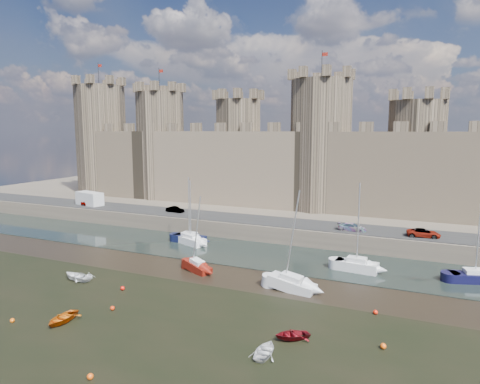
{
  "coord_description": "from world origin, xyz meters",
  "views": [
    {
      "loc": [
        20.17,
        -28.27,
        16.78
      ],
      "look_at": [
        -2.13,
        22.0,
        8.77
      ],
      "focal_mm": 32.0,
      "sensor_mm": 36.0,
      "label": 1
    }
  ],
  "objects_px": {
    "car_1": "(175,210)",
    "car_3": "(423,233)",
    "car_0": "(89,203)",
    "sailboat_4": "(197,266)",
    "sailboat_2": "(357,265)",
    "dinghy_0": "(62,319)",
    "van": "(90,199)",
    "sailboat_1": "(189,238)",
    "sailboat_3": "(475,276)",
    "sailboat_5": "(292,283)",
    "sailboat_0": "(191,239)",
    "car_2": "(352,227)"
  },
  "relations": [
    {
      "from": "car_1",
      "to": "dinghy_0",
      "type": "xyz_separation_m",
      "value": [
        11.22,
        -36.05,
        -2.7
      ]
    },
    {
      "from": "sailboat_5",
      "to": "sailboat_4",
      "type": "bearing_deg",
      "value": -179.22
    },
    {
      "from": "sailboat_0",
      "to": "sailboat_1",
      "type": "xyz_separation_m",
      "value": [
        -0.63,
        0.66,
        0.03
      ]
    },
    {
      "from": "car_1",
      "to": "car_3",
      "type": "height_order",
      "value": "car_3"
    },
    {
      "from": "sailboat_1",
      "to": "car_1",
      "type": "bearing_deg",
      "value": 135.13
    },
    {
      "from": "sailboat_0",
      "to": "sailboat_5",
      "type": "xyz_separation_m",
      "value": [
        19.01,
        -11.53,
        0.02
      ]
    },
    {
      "from": "car_2",
      "to": "car_3",
      "type": "xyz_separation_m",
      "value": [
        9.36,
        0.19,
        0.02
      ]
    },
    {
      "from": "sailboat_2",
      "to": "sailboat_4",
      "type": "relative_size",
      "value": 1.15
    },
    {
      "from": "car_1",
      "to": "car_3",
      "type": "xyz_separation_m",
      "value": [
        39.82,
        -1.23,
        0.05
      ]
    },
    {
      "from": "car_0",
      "to": "van",
      "type": "relative_size",
      "value": 0.56
    },
    {
      "from": "sailboat_3",
      "to": "sailboat_5",
      "type": "distance_m",
      "value": 20.75
    },
    {
      "from": "sailboat_2",
      "to": "sailboat_5",
      "type": "distance_m",
      "value": 10.42
    },
    {
      "from": "sailboat_0",
      "to": "sailboat_3",
      "type": "relative_size",
      "value": 1.03
    },
    {
      "from": "car_3",
      "to": "sailboat_2",
      "type": "xyz_separation_m",
      "value": [
        -7.06,
        -10.35,
        -2.26
      ]
    },
    {
      "from": "car_2",
      "to": "sailboat_0",
      "type": "height_order",
      "value": "sailboat_0"
    },
    {
      "from": "sailboat_1",
      "to": "dinghy_0",
      "type": "distance_m",
      "value": 27.91
    },
    {
      "from": "sailboat_1",
      "to": "sailboat_2",
      "type": "relative_size",
      "value": 0.93
    },
    {
      "from": "sailboat_2",
      "to": "dinghy_0",
      "type": "relative_size",
      "value": 3.19
    },
    {
      "from": "car_0",
      "to": "car_3",
      "type": "bearing_deg",
      "value": -93.72
    },
    {
      "from": "sailboat_0",
      "to": "sailboat_4",
      "type": "distance_m",
      "value": 12.39
    },
    {
      "from": "car_0",
      "to": "sailboat_0",
      "type": "bearing_deg",
      "value": -110.13
    },
    {
      "from": "dinghy_0",
      "to": "sailboat_2",
      "type": "bearing_deg",
      "value": 42.5
    },
    {
      "from": "car_1",
      "to": "sailboat_3",
      "type": "height_order",
      "value": "sailboat_3"
    },
    {
      "from": "sailboat_0",
      "to": "sailboat_2",
      "type": "height_order",
      "value": "sailboat_2"
    },
    {
      "from": "car_1",
      "to": "sailboat_5",
      "type": "relative_size",
      "value": 0.31
    },
    {
      "from": "van",
      "to": "sailboat_5",
      "type": "xyz_separation_m",
      "value": [
        46.25,
        -20.13,
        -3.01
      ]
    },
    {
      "from": "car_2",
      "to": "sailboat_5",
      "type": "distance_m",
      "value": 19.49
    },
    {
      "from": "van",
      "to": "sailboat_0",
      "type": "distance_m",
      "value": 28.73
    },
    {
      "from": "car_0",
      "to": "sailboat_3",
      "type": "distance_m",
      "value": 64.31
    },
    {
      "from": "sailboat_0",
      "to": "sailboat_1",
      "type": "bearing_deg",
      "value": 155.58
    },
    {
      "from": "car_0",
      "to": "dinghy_0",
      "type": "bearing_deg",
      "value": -143.4
    },
    {
      "from": "car_1",
      "to": "sailboat_1",
      "type": "xyz_separation_m",
      "value": [
        7.81,
        -8.35,
        -2.26
      ]
    },
    {
      "from": "sailboat_2",
      "to": "dinghy_0",
      "type": "bearing_deg",
      "value": -126.44
    },
    {
      "from": "sailboat_2",
      "to": "sailboat_5",
      "type": "height_order",
      "value": "sailboat_5"
    },
    {
      "from": "van",
      "to": "sailboat_4",
      "type": "distance_m",
      "value": 39.14
    },
    {
      "from": "car_0",
      "to": "car_1",
      "type": "relative_size",
      "value": 1.0
    },
    {
      "from": "sailboat_0",
      "to": "dinghy_0",
      "type": "bearing_deg",
      "value": -62.25
    },
    {
      "from": "car_0",
      "to": "sailboat_4",
      "type": "bearing_deg",
      "value": -122.03
    },
    {
      "from": "car_3",
      "to": "sailboat_5",
      "type": "xyz_separation_m",
      "value": [
        -12.37,
        -19.32,
        -2.33
      ]
    },
    {
      "from": "van",
      "to": "sailboat_3",
      "type": "distance_m",
      "value": 64.94
    },
    {
      "from": "car_3",
      "to": "sailboat_0",
      "type": "distance_m",
      "value": 32.41
    },
    {
      "from": "car_0",
      "to": "sailboat_3",
      "type": "xyz_separation_m",
      "value": [
        63.63,
        -9.0,
        -2.33
      ]
    },
    {
      "from": "sailboat_2",
      "to": "sailboat_4",
      "type": "bearing_deg",
      "value": -151.19
    },
    {
      "from": "sailboat_1",
      "to": "car_0",
      "type": "bearing_deg",
      "value": 166.44
    },
    {
      "from": "sailboat_3",
      "to": "dinghy_0",
      "type": "height_order",
      "value": "sailboat_3"
    },
    {
      "from": "car_1",
      "to": "sailboat_2",
      "type": "distance_m",
      "value": 34.81
    },
    {
      "from": "sailboat_0",
      "to": "sailboat_3",
      "type": "height_order",
      "value": "sailboat_0"
    },
    {
      "from": "sailboat_1",
      "to": "car_2",
      "type": "bearing_deg",
      "value": 19.07
    },
    {
      "from": "car_3",
      "to": "sailboat_4",
      "type": "height_order",
      "value": "sailboat_4"
    },
    {
      "from": "sailboat_1",
      "to": "sailboat_2",
      "type": "xyz_separation_m",
      "value": [
        24.95,
        -3.23,
        0.06
      ]
    }
  ]
}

